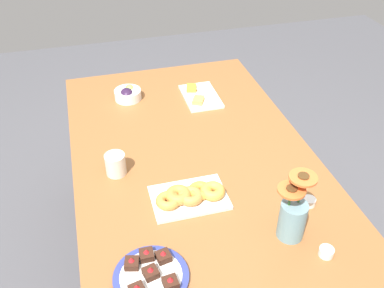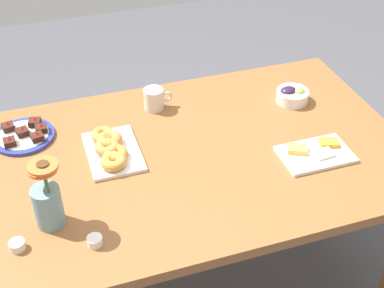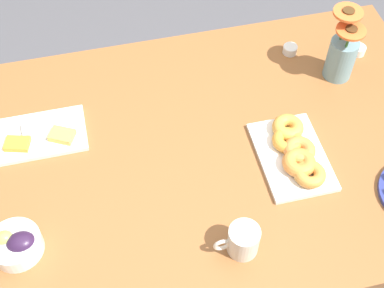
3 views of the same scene
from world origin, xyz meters
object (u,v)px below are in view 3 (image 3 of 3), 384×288
Objects in this scene: jam_cup_berry at (290,49)px; coffee_mug at (243,240)px; cheese_platter at (42,135)px; jam_cup_honey at (358,50)px; grape_bowl at (16,244)px; flower_vase at (342,55)px; dining_table at (192,168)px; croissant_platter at (295,152)px.

coffee_mug is at bearing 61.06° from jam_cup_berry.
jam_cup_honey is (-1.07, -0.12, 0.00)m from cheese_platter.
grape_bowl is 0.52× the size of cheese_platter.
cheese_platter is 0.96m from flower_vase.
coffee_mug is 0.75m from jam_cup_berry.
cheese_platter is 1.07m from jam_cup_honey.
flower_vase is (-0.11, 0.13, 0.07)m from jam_cup_berry.
cheese_platter is 0.86m from jam_cup_berry.
grape_bowl is at bearing 76.91° from cheese_platter.
dining_table is 0.71m from jam_cup_honey.
jam_cup_berry is (0.22, -0.06, 0.00)m from jam_cup_honey.
coffee_mug is 0.58m from grape_bowl.
cheese_platter is (-0.08, -0.36, -0.02)m from grape_bowl.
grape_bowl is 0.37m from cheese_platter.
grape_bowl reaches higher than jam_cup_berry.
grape_bowl is at bearing 8.12° from croissant_platter.
cheese_platter is 0.92× the size of croissant_platter.
jam_cup_honey is at bearing -157.58° from grape_bowl.
jam_cup_honey reaches higher than dining_table.
grape_bowl is 0.80m from croissant_platter.
coffee_mug reaches higher than grape_bowl.
croissant_platter is 5.91× the size of jam_cup_honey.
flower_vase is at bearing -159.56° from dining_table.
grape_bowl is 2.79× the size of jam_cup_berry.
croissant_platter reaches higher than jam_cup_berry.
croissant_platter is (-0.71, 0.24, 0.01)m from cheese_platter.
jam_cup_berry is 0.19× the size of flower_vase.
flower_vase reaches higher than croissant_platter.
grape_bowl is 0.47× the size of croissant_platter.
grape_bowl is 0.53× the size of flower_vase.
jam_cup_honey is (-0.36, -0.36, -0.01)m from croissant_platter.
cheese_platter is (0.48, -0.48, -0.04)m from coffee_mug.
flower_vase is (-1.04, -0.40, 0.06)m from grape_bowl.
croissant_platter is at bearing 72.12° from jam_cup_berry.
coffee_mug is 0.68m from cheese_platter.
flower_vase is at bearing -177.52° from cheese_platter.
dining_table is 5.64× the size of croissant_platter.
dining_table is 6.30× the size of flower_vase.
croissant_platter is (-0.79, -0.11, -0.01)m from grape_bowl.
jam_cup_honey is at bearing -134.25° from coffee_mug.
dining_table is at bearing 20.44° from flower_vase.
grape_bowl is (0.51, 0.20, 0.12)m from dining_table.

